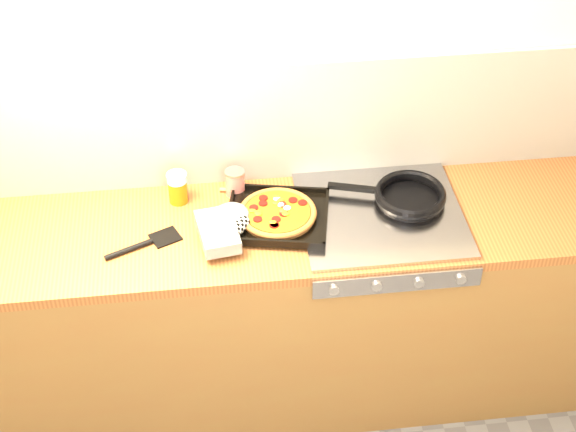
{
  "coord_description": "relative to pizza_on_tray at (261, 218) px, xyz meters",
  "views": [
    {
      "loc": [
        -0.19,
        -1.36,
        2.99
      ],
      "look_at": [
        0.1,
        1.08,
        0.95
      ],
      "focal_mm": 55.0,
      "sensor_mm": 36.0,
      "label": 1
    }
  ],
  "objects": [
    {
      "name": "pizza_on_tray",
      "position": [
        0.0,
        0.0,
        0.0
      ],
      "size": [
        0.52,
        0.4,
        0.06
      ],
      "color": "black",
      "rests_on": "stovetop"
    },
    {
      "name": "wooden_spoon",
      "position": [
        0.04,
        0.19,
        -0.03
      ],
      "size": [
        0.3,
        0.08,
        0.02
      ],
      "color": "#AF7C4A",
      "rests_on": "counter_run"
    },
    {
      "name": "black_spatula",
      "position": [
        -0.43,
        -0.06,
        -0.03
      ],
      "size": [
        0.28,
        0.16,
        0.02
      ],
      "color": "black",
      "rests_on": "counter_run"
    },
    {
      "name": "tomato_can",
      "position": [
        -0.08,
        0.2,
        0.01
      ],
      "size": [
        0.09,
        0.09,
        0.11
      ],
      "color": "#AC100D",
      "rests_on": "counter_run"
    },
    {
      "name": "stovetop",
      "position": [
        0.45,
        0.01,
        -0.04
      ],
      "size": [
        0.6,
        0.56,
        0.02
      ],
      "primitive_type": "cube",
      "color": "#9F9EA4",
      "rests_on": "counter_run"
    },
    {
      "name": "room_shell",
      "position": [
        -0.0,
        0.3,
        0.21
      ],
      "size": [
        3.2,
        3.2,
        3.2
      ],
      "color": "white",
      "rests_on": "ground"
    },
    {
      "name": "counter_run",
      "position": [
        -0.0,
        0.01,
        -0.49
      ],
      "size": [
        3.2,
        0.62,
        0.9
      ],
      "color": "brown",
      "rests_on": "ground"
    },
    {
      "name": "juice_glass",
      "position": [
        -0.3,
        0.19,
        0.02
      ],
      "size": [
        0.08,
        0.08,
        0.13
      ],
      "color": "orange",
      "rests_on": "counter_run"
    },
    {
      "name": "frying_pan",
      "position": [
        0.56,
        0.06,
        -0.0
      ],
      "size": [
        0.47,
        0.33,
        0.04
      ],
      "color": "black",
      "rests_on": "stovetop"
    }
  ]
}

